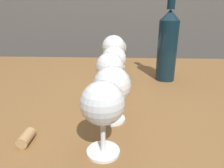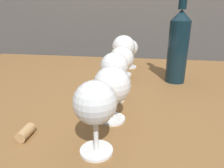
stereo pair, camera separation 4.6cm
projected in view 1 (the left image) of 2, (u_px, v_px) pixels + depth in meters
The scene contains 9 objects.
dining_table at pixel (108, 107), 0.72m from camera, with size 1.48×0.91×0.71m.
wine_glass_cabernet at pixel (102, 106), 0.34m from camera, with size 0.08×0.08×0.14m.
wine_glass_white at pixel (112, 86), 0.46m from camera, with size 0.09×0.09×0.13m.
wine_glass_pinot at pixel (110, 68), 0.56m from camera, with size 0.08×0.08×0.14m.
wine_glass_empty at pixel (114, 60), 0.68m from camera, with size 0.08×0.08×0.13m.
wine_glass_amber at pixel (114, 48), 0.79m from camera, with size 0.09×0.09×0.16m.
wine_glass_chardonnay at pixel (118, 48), 0.91m from camera, with size 0.07×0.07×0.13m.
wine_bottle at pixel (168, 44), 0.73m from camera, with size 0.07×0.07×0.32m.
cork at pixel (26, 138), 0.40m from camera, with size 0.02×0.02×0.04m, color tan.
Camera 1 is at (0.05, -0.65, 0.95)m, focal length 33.08 mm.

